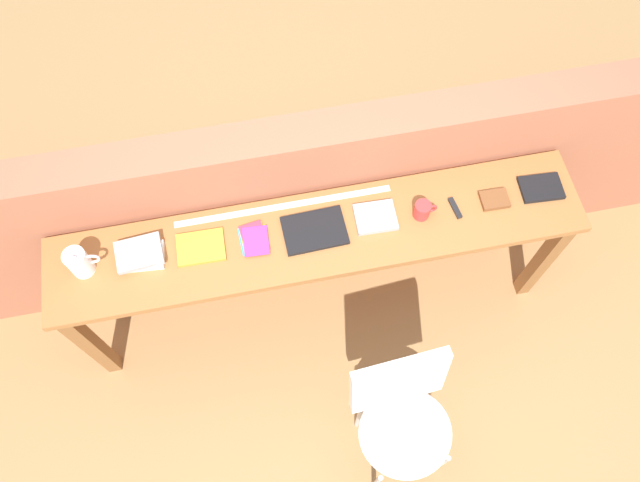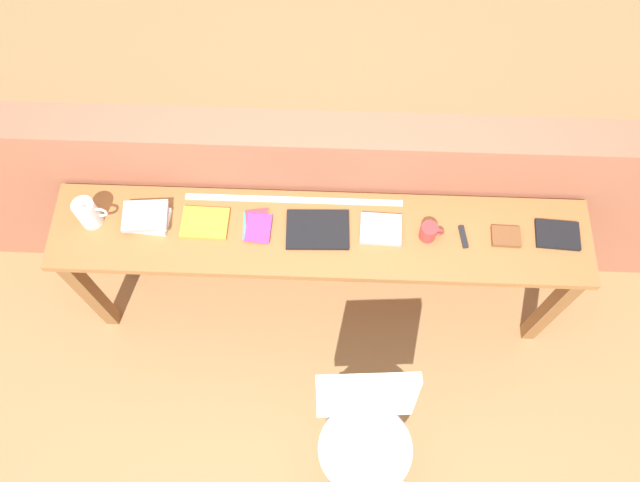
% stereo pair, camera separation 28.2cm
% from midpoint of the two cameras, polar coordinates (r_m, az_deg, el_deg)
% --- Properties ---
extents(ground_plane, '(40.00, 40.00, 0.00)m').
position_cam_midpoint_polar(ground_plane, '(3.58, -1.49, -10.05)').
color(ground_plane, '#9E7547').
extents(brick_wall_back, '(6.00, 0.20, 1.22)m').
position_cam_midpoint_polar(brick_wall_back, '(3.26, -3.80, 3.58)').
color(brick_wall_back, '#9E5B42').
rests_on(brick_wall_back, ground).
extents(sideboard, '(2.50, 0.44, 0.88)m').
position_cam_midpoint_polar(sideboard, '(2.99, -2.88, -0.76)').
color(sideboard, '#996033').
rests_on(sideboard, ground).
extents(chair_white_moulded, '(0.47, 0.48, 0.89)m').
position_cam_midpoint_polar(chair_white_moulded, '(2.97, 4.80, -15.88)').
color(chair_white_moulded, white).
rests_on(chair_white_moulded, ground).
extents(pitcher_white, '(0.14, 0.10, 0.18)m').
position_cam_midpoint_polar(pitcher_white, '(2.96, -23.73, -2.08)').
color(pitcher_white, white).
rests_on(pitcher_white, sideboard).
extents(book_stack_leftmost, '(0.22, 0.17, 0.06)m').
position_cam_midpoint_polar(book_stack_leftmost, '(2.93, -18.70, -1.47)').
color(book_stack_leftmost, white).
rests_on(book_stack_leftmost, sideboard).
extents(magazine_cycling, '(0.22, 0.17, 0.02)m').
position_cam_midpoint_polar(magazine_cycling, '(2.90, -13.59, -0.85)').
color(magazine_cycling, gold).
rests_on(magazine_cycling, sideboard).
extents(pamphlet_pile_colourful, '(0.14, 0.18, 0.01)m').
position_cam_midpoint_polar(pamphlet_pile_colourful, '(2.87, -8.84, -0.13)').
color(pamphlet_pile_colourful, yellow).
rests_on(pamphlet_pile_colourful, sideboard).
extents(book_open_centre, '(0.29, 0.21, 0.02)m').
position_cam_midpoint_polar(book_open_centre, '(2.86, -3.32, 0.67)').
color(book_open_centre, black).
rests_on(book_open_centre, sideboard).
extents(book_grey_hardcover, '(0.19, 0.16, 0.02)m').
position_cam_midpoint_polar(book_grey_hardcover, '(2.88, 2.33, 1.91)').
color(book_grey_hardcover, '#9E9EA3').
rests_on(book_grey_hardcover, sideboard).
extents(mug, '(0.11, 0.08, 0.09)m').
position_cam_midpoint_polar(mug, '(2.88, 6.64, 2.55)').
color(mug, red).
rests_on(mug, sideboard).
extents(multitool_folded, '(0.04, 0.11, 0.02)m').
position_cam_midpoint_polar(multitool_folded, '(2.95, 9.61, 2.71)').
color(multitool_folded, black).
rests_on(multitool_folded, sideboard).
extents(leather_journal_brown, '(0.13, 0.10, 0.02)m').
position_cam_midpoint_polar(leather_journal_brown, '(3.00, 13.12, 3.45)').
color(leather_journal_brown, brown).
rests_on(leather_journal_brown, sideboard).
extents(book_repair_rightmost, '(0.21, 0.15, 0.02)m').
position_cam_midpoint_polar(book_repair_rightmost, '(3.10, 17.15, 4.40)').
color(book_repair_rightmost, black).
rests_on(book_repair_rightmost, sideboard).
extents(ruler_metal_back_edge, '(1.03, 0.03, 0.00)m').
position_cam_midpoint_polar(ruler_metal_back_edge, '(2.94, -6.10, 2.90)').
color(ruler_metal_back_edge, silver).
rests_on(ruler_metal_back_edge, sideboard).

